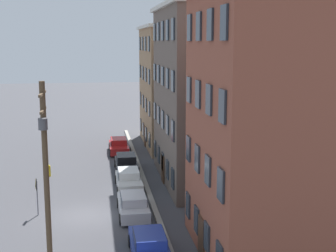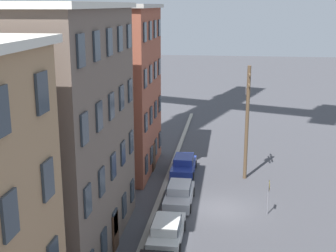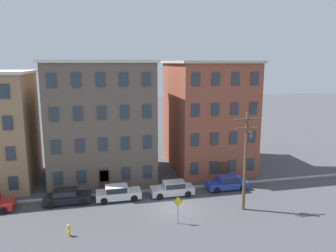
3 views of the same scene
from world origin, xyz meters
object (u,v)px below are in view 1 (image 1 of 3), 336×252
car_black (126,163)px  utility_pole (45,163)px  fire_hydrant (49,171)px  caution_sign (37,191)px  car_white (129,179)px  car_blue (149,244)px  car_silver (133,204)px  car_red (119,145)px

car_black → utility_pole: utility_pole is taller
utility_pole → fire_hydrant: utility_pole is taller
car_black → caution_sign: caution_sign is taller
car_black → fire_hydrant: bearing=-84.6°
car_white → car_blue: size_ratio=1.00×
car_silver → car_blue: 6.15m
fire_hydrant → car_white: bearing=55.5°
car_red → fire_hydrant: (7.53, -6.11, -0.27)m
car_red → caution_sign: 17.48m
car_white → caution_sign: size_ratio=1.80×
car_red → car_silver: bearing=-0.0°
car_white → car_black: bearing=178.1°
car_white → car_silver: size_ratio=1.00×
car_silver → caution_sign: size_ratio=1.80×
car_silver → caution_sign: caution_sign is taller
car_black → car_white: same height
car_red → utility_pole: 23.91m
caution_sign → fire_hydrant: size_ratio=2.55×
fire_hydrant → car_black: bearing=95.4°
car_blue → car_black: bearing=-179.9°
car_black → utility_pole: size_ratio=0.48×
car_black → car_silver: size_ratio=1.00×
car_silver → fire_hydrant: bearing=-148.3°
car_white → utility_pole: bearing=-23.2°
car_red → fire_hydrant: 9.70m
car_white → utility_pole: (11.24, -4.81, 4.36)m
utility_pole → car_white: bearing=156.8°
car_black → utility_pole: (16.11, -4.97, 4.36)m
car_white → car_blue: 11.73m
car_white → fire_hydrant: (-4.27, -6.23, -0.27)m
car_red → car_white: 11.80m
car_white → car_red: bearing=-179.4°
car_silver → caution_sign: bearing=-99.5°
car_black → caution_sign: (9.46, -6.31, 0.86)m
car_white → car_silver: bearing=-1.3°
fire_hydrant → car_red: bearing=141.0°
car_red → car_black: 6.93m
car_silver → utility_pole: 8.53m
car_silver → fire_hydrant: 11.60m
car_red → car_blue: same height
car_red → car_blue: size_ratio=1.00×
car_black → fire_hydrant: 6.42m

